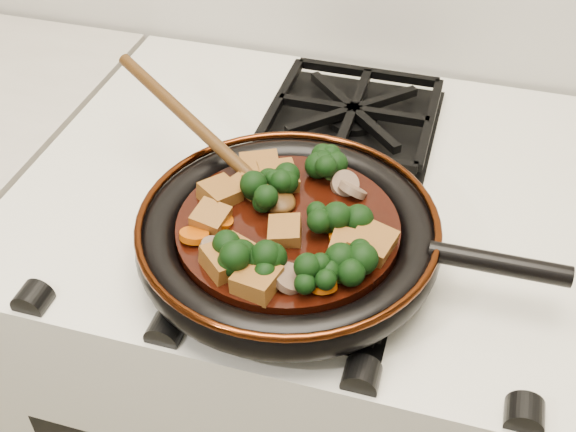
# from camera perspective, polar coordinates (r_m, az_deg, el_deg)

# --- Properties ---
(stove) EXTENTS (0.76, 0.60, 0.90)m
(stove) POSITION_cam_1_polar(r_m,az_deg,el_deg) (1.24, 2.42, -13.81)
(stove) COLOR silver
(stove) RESTS_ON ground
(burner_grate_front) EXTENTS (0.23, 0.23, 0.03)m
(burner_grate_front) POSITION_cam_1_polar(r_m,az_deg,el_deg) (0.80, 0.87, -2.78)
(burner_grate_front) COLOR black
(burner_grate_front) RESTS_ON stove
(burner_grate_back) EXTENTS (0.23, 0.23, 0.03)m
(burner_grate_back) POSITION_cam_1_polar(r_m,az_deg,el_deg) (1.01, 5.13, 7.94)
(burner_grate_back) COLOR black
(burner_grate_back) RESTS_ON stove
(skillet) EXTENTS (0.45, 0.33, 0.05)m
(skillet) POSITION_cam_1_polar(r_m,az_deg,el_deg) (0.77, 0.16, -1.47)
(skillet) COLOR black
(skillet) RESTS_ON burner_grate_front
(braising_sauce) EXTENTS (0.24, 0.24, 0.02)m
(braising_sauce) POSITION_cam_1_polar(r_m,az_deg,el_deg) (0.77, 0.00, -1.17)
(braising_sauce) COLOR black
(braising_sauce) RESTS_ON skillet
(tofu_cube_0) EXTENTS (0.06, 0.06, 0.03)m
(tofu_cube_0) POSITION_cam_1_polar(r_m,az_deg,el_deg) (0.81, -0.81, 2.96)
(tofu_cube_0) COLOR brown
(tofu_cube_0) RESTS_ON braising_sauce
(tofu_cube_1) EXTENTS (0.04, 0.04, 0.02)m
(tofu_cube_1) POSITION_cam_1_polar(r_m,az_deg,el_deg) (0.73, 4.76, -2.61)
(tofu_cube_1) COLOR brown
(tofu_cube_1) RESTS_ON braising_sauce
(tofu_cube_2) EXTENTS (0.05, 0.05, 0.03)m
(tofu_cube_2) POSITION_cam_1_polar(r_m,az_deg,el_deg) (0.69, -2.46, -5.16)
(tofu_cube_2) COLOR brown
(tofu_cube_2) RESTS_ON braising_sauce
(tofu_cube_3) EXTENTS (0.05, 0.05, 0.03)m
(tofu_cube_3) POSITION_cam_1_polar(r_m,az_deg,el_deg) (0.79, -5.38, 1.75)
(tofu_cube_3) COLOR brown
(tofu_cube_3) RESTS_ON braising_sauce
(tofu_cube_4) EXTENTS (0.06, 0.05, 0.03)m
(tofu_cube_4) POSITION_cam_1_polar(r_m,az_deg,el_deg) (0.82, -2.22, 3.69)
(tofu_cube_4) COLOR brown
(tofu_cube_4) RESTS_ON braising_sauce
(tofu_cube_5) EXTENTS (0.05, 0.05, 0.03)m
(tofu_cube_5) POSITION_cam_1_polar(r_m,az_deg,el_deg) (0.73, 6.66, -2.21)
(tofu_cube_5) COLOR brown
(tofu_cube_5) RESTS_ON braising_sauce
(tofu_cube_6) EXTENTS (0.05, 0.05, 0.02)m
(tofu_cube_6) POSITION_cam_1_polar(r_m,az_deg,el_deg) (0.80, -2.88, 2.56)
(tofu_cube_6) COLOR brown
(tofu_cube_6) RESTS_ON braising_sauce
(tofu_cube_7) EXTENTS (0.04, 0.04, 0.03)m
(tofu_cube_7) POSITION_cam_1_polar(r_m,az_deg,el_deg) (0.76, -6.13, -0.16)
(tofu_cube_7) COLOR brown
(tofu_cube_7) RESTS_ON braising_sauce
(tofu_cube_8) EXTENTS (0.06, 0.06, 0.03)m
(tofu_cube_8) POSITION_cam_1_polar(r_m,az_deg,el_deg) (0.71, -4.74, -3.50)
(tofu_cube_8) COLOR brown
(tofu_cube_8) RESTS_ON braising_sauce
(tofu_cube_9) EXTENTS (0.05, 0.05, 0.02)m
(tofu_cube_9) POSITION_cam_1_polar(r_m,az_deg,el_deg) (0.72, -4.34, -3.19)
(tofu_cube_9) COLOR brown
(tofu_cube_9) RESTS_ON braising_sauce
(tofu_cube_10) EXTENTS (0.04, 0.04, 0.03)m
(tofu_cube_10) POSITION_cam_1_polar(r_m,az_deg,el_deg) (0.74, -0.25, -1.28)
(tofu_cube_10) COLOR brown
(tofu_cube_10) RESTS_ON braising_sauce
(broccoli_floret_0) EXTENTS (0.08, 0.08, 0.06)m
(broccoli_floret_0) POSITION_cam_1_polar(r_m,az_deg,el_deg) (0.78, -2.36, 1.55)
(broccoli_floret_0) COLOR black
(broccoli_floret_0) RESTS_ON braising_sauce
(broccoli_floret_1) EXTENTS (0.08, 0.08, 0.06)m
(broccoli_floret_1) POSITION_cam_1_polar(r_m,az_deg,el_deg) (0.75, 4.92, -0.40)
(broccoli_floret_1) COLOR black
(broccoli_floret_1) RESTS_ON braising_sauce
(broccoli_floret_2) EXTENTS (0.09, 0.08, 0.07)m
(broccoli_floret_2) POSITION_cam_1_polar(r_m,az_deg,el_deg) (0.75, 2.37, -0.51)
(broccoli_floret_2) COLOR black
(broccoli_floret_2) RESTS_ON braising_sauce
(broccoli_floret_3) EXTENTS (0.07, 0.06, 0.07)m
(broccoli_floret_3) POSITION_cam_1_polar(r_m,az_deg,el_deg) (0.80, -0.75, 2.67)
(broccoli_floret_3) COLOR black
(broccoli_floret_3) RESTS_ON braising_sauce
(broccoli_floret_4) EXTENTS (0.09, 0.08, 0.07)m
(broccoli_floret_4) POSITION_cam_1_polar(r_m,az_deg,el_deg) (0.70, 4.05, -4.44)
(broccoli_floret_4) COLOR black
(broccoli_floret_4) RESTS_ON braising_sauce
(broccoli_floret_5) EXTENTS (0.07, 0.07, 0.07)m
(broccoli_floret_5) POSITION_cam_1_polar(r_m,az_deg,el_deg) (0.71, -4.74, -3.20)
(broccoli_floret_5) COLOR black
(broccoli_floret_5) RESTS_ON braising_sauce
(broccoli_floret_6) EXTENTS (0.08, 0.07, 0.06)m
(broccoli_floret_6) POSITION_cam_1_polar(r_m,az_deg,el_deg) (0.71, -2.53, -3.87)
(broccoli_floret_6) COLOR black
(broccoli_floret_6) RESTS_ON braising_sauce
(broccoli_floret_7) EXTENTS (0.08, 0.09, 0.07)m
(broccoli_floret_7) POSITION_cam_1_polar(r_m,az_deg,el_deg) (0.69, 1.96, -5.03)
(broccoli_floret_7) COLOR black
(broccoli_floret_7) RESTS_ON braising_sauce
(broccoli_floret_8) EXTENTS (0.07, 0.07, 0.08)m
(broccoli_floret_8) POSITION_cam_1_polar(r_m,az_deg,el_deg) (0.82, 3.36, 3.82)
(broccoli_floret_8) COLOR black
(broccoli_floret_8) RESTS_ON braising_sauce
(broccoli_floret_9) EXTENTS (0.09, 0.09, 0.07)m
(broccoli_floret_9) POSITION_cam_1_polar(r_m,az_deg,el_deg) (0.71, 4.88, -3.71)
(broccoli_floret_9) COLOR black
(broccoli_floret_9) RESTS_ON braising_sauce
(carrot_coin_0) EXTENTS (0.03, 0.03, 0.02)m
(carrot_coin_0) POSITION_cam_1_polar(r_m,az_deg,el_deg) (0.69, 2.84, -5.52)
(carrot_coin_0) COLOR #A44004
(carrot_coin_0) RESTS_ON braising_sauce
(carrot_coin_1) EXTENTS (0.03, 0.03, 0.02)m
(carrot_coin_1) POSITION_cam_1_polar(r_m,az_deg,el_deg) (0.76, -5.42, -0.30)
(carrot_coin_1) COLOR #A44004
(carrot_coin_1) RESTS_ON braising_sauce
(carrot_coin_2) EXTENTS (0.03, 0.03, 0.02)m
(carrot_coin_2) POSITION_cam_1_polar(r_m,az_deg,el_deg) (0.75, -7.43, -1.54)
(carrot_coin_2) COLOR #A44004
(carrot_coin_2) RESTS_ON braising_sauce
(carrot_coin_3) EXTENTS (0.03, 0.03, 0.01)m
(carrot_coin_3) POSITION_cam_1_polar(r_m,az_deg,el_deg) (0.74, 4.28, -1.61)
(carrot_coin_3) COLOR #A44004
(carrot_coin_3) RESTS_ON braising_sauce
(mushroom_slice_0) EXTENTS (0.04, 0.04, 0.02)m
(mushroom_slice_0) POSITION_cam_1_polar(r_m,az_deg,el_deg) (0.81, 4.51, 2.53)
(mushroom_slice_0) COLOR brown
(mushroom_slice_0) RESTS_ON braising_sauce
(mushroom_slice_1) EXTENTS (0.05, 0.05, 0.02)m
(mushroom_slice_1) POSITION_cam_1_polar(r_m,az_deg,el_deg) (0.73, -5.61, -2.77)
(mushroom_slice_1) COLOR brown
(mushroom_slice_1) RESTS_ON braising_sauce
(mushroom_slice_2) EXTENTS (0.04, 0.04, 0.03)m
(mushroom_slice_2) POSITION_cam_1_polar(r_m,az_deg,el_deg) (0.80, 5.12, 2.07)
(mushroom_slice_2) COLOR brown
(mushroom_slice_2) RESTS_ON braising_sauce
(mushroom_slice_3) EXTENTS (0.04, 0.04, 0.02)m
(mushroom_slice_3) POSITION_cam_1_polar(r_m,az_deg,el_deg) (0.70, 0.08, -4.94)
(mushroom_slice_3) COLOR brown
(mushroom_slice_3) RESTS_ON braising_sauce
(mushroom_slice_4) EXTENTS (0.03, 0.04, 0.03)m
(mushroom_slice_4) POSITION_cam_1_polar(r_m,az_deg,el_deg) (0.72, 4.70, -3.58)
(mushroom_slice_4) COLOR brown
(mushroom_slice_4) RESTS_ON braising_sauce
(wooden_spoon) EXTENTS (0.16, 0.11, 0.28)m
(wooden_spoon) POSITION_cam_1_polar(r_m,az_deg,el_deg) (0.83, -5.09, 5.08)
(wooden_spoon) COLOR #40260D
(wooden_spoon) RESTS_ON braising_sauce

